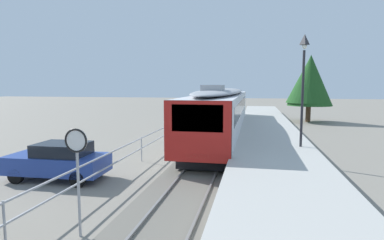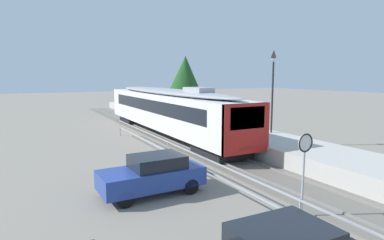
% 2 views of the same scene
% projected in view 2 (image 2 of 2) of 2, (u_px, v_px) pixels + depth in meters
% --- Properties ---
extents(ground_plane, '(160.00, 160.00, 0.00)m').
position_uv_depth(ground_plane, '(165.00, 159.00, 17.84)').
color(ground_plane, gray).
extents(track_rails, '(3.20, 60.00, 0.14)m').
position_uv_depth(track_rails, '(211.00, 152.00, 19.24)').
color(track_rails, '#6B665B').
rests_on(track_rails, ground).
extents(commuter_train, '(2.82, 20.14, 3.74)m').
position_uv_depth(commuter_train, '(167.00, 108.00, 24.67)').
color(commuter_train, silver).
rests_on(commuter_train, track_rails).
extents(station_platform, '(3.90, 60.00, 0.90)m').
position_uv_depth(station_platform, '(254.00, 141.00, 20.71)').
color(station_platform, '#B7B5AD').
rests_on(station_platform, ground).
extents(platform_lamp_mid_platform, '(0.34, 0.34, 5.35)m').
position_uv_depth(platform_lamp_mid_platform, '(273.00, 76.00, 20.60)').
color(platform_lamp_mid_platform, '#232328').
rests_on(platform_lamp_mid_platform, station_platform).
extents(speed_limit_sign, '(0.61, 0.10, 2.81)m').
position_uv_depth(speed_limit_sign, '(305.00, 154.00, 10.18)').
color(speed_limit_sign, '#9EA0A5').
rests_on(speed_limit_sign, ground).
extents(carpark_fence, '(0.06, 36.06, 1.25)m').
position_uv_depth(carpark_fence, '(300.00, 211.00, 8.85)').
color(carpark_fence, '#9EA0A5').
rests_on(carpark_fence, ground).
extents(parked_hatchback_blue, '(4.04, 1.86, 1.53)m').
position_uv_depth(parked_hatchback_blue, '(153.00, 174.00, 12.51)').
color(parked_hatchback_blue, navy).
rests_on(parked_hatchback_blue, ground).
extents(tree_behind_carpark, '(4.60, 4.60, 7.02)m').
position_uv_depth(tree_behind_carpark, '(185.00, 78.00, 39.02)').
color(tree_behind_carpark, brown).
rests_on(tree_behind_carpark, ground).
extents(tree_behind_station_far, '(4.53, 4.53, 6.66)m').
position_uv_depth(tree_behind_station_far, '(184.00, 78.00, 38.99)').
color(tree_behind_station_far, brown).
rests_on(tree_behind_station_far, ground).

